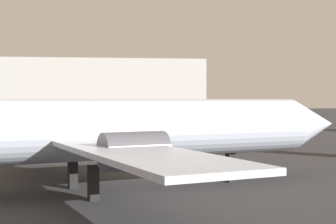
{
  "coord_description": "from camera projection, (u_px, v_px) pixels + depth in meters",
  "views": [
    {
      "loc": [
        -5.09,
        -12.19,
        5.32
      ],
      "look_at": [
        1.28,
        38.71,
        4.12
      ],
      "focal_mm": 54.3,
      "sensor_mm": 36.0,
      "label": 1
    }
  ],
  "objects": [
    {
      "name": "airplane_at_gate",
      "position": [
        99.0,
        130.0,
        29.05
      ],
      "size": [
        33.78,
        30.38,
        11.19
      ],
      "rotation": [
        0.0,
        0.0,
        0.32
      ],
      "color": "#B2BCCC",
      "rests_on": "ground_plane"
    },
    {
      "name": "terminal_building",
      "position": [
        54.0,
        92.0,
        122.87
      ],
      "size": [
        70.25,
        23.68,
        14.72
      ],
      "primitive_type": "cube",
      "color": "#B7B7B2",
      "rests_on": "ground_plane"
    }
  ]
}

